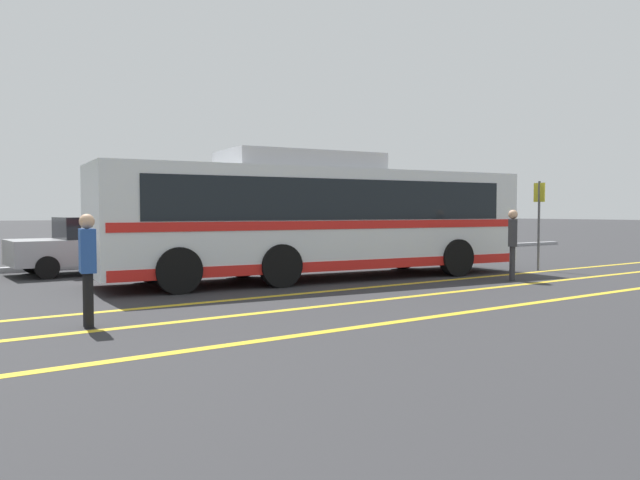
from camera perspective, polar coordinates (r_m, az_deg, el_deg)
ground_plane at (r=16.42m, az=0.74°, el=-3.47°), size 220.00×220.00×0.00m
lane_strip_0 at (r=14.50m, az=5.04°, el=-4.29°), size 31.32×0.20×0.01m
lane_strip_1 at (r=13.27m, az=9.75°, el=-4.96°), size 31.32×0.20×0.01m
lane_strip_2 at (r=11.96m, az=16.58°, el=-5.88°), size 31.32×0.20×0.01m
curb_strip at (r=21.75m, az=-9.80°, el=-1.80°), size 39.32×0.36×0.15m
transit_bus at (r=16.12m, az=-0.06°, el=2.18°), size 11.82×3.90×3.23m
parked_car_1 at (r=18.64m, az=-20.42°, el=-0.50°), size 4.07×2.03×1.58m
parked_car_2 at (r=21.28m, az=-5.06°, el=-0.02°), size 4.88×2.04×1.50m
parked_car_3 at (r=25.30m, az=8.71°, el=0.36°), size 4.63×2.06×1.48m
pedestrian_0 at (r=10.00m, az=-20.49°, el=-1.97°), size 0.29×0.45×1.72m
pedestrian_1 at (r=16.41m, az=17.20°, el=-0.00°), size 0.47×0.43×1.79m
bus_stop_sign at (r=19.45m, az=19.38°, el=2.22°), size 0.08×0.40×2.63m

